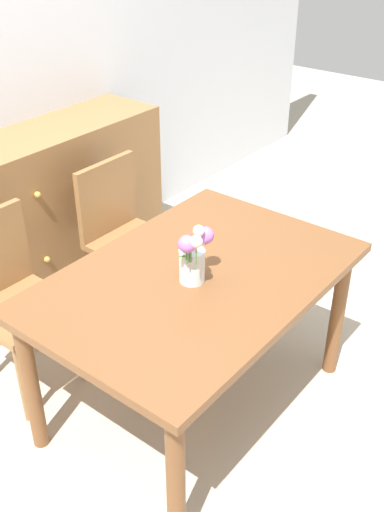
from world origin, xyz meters
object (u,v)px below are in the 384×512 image
Objects in this scene: chair_right at (123,230)px; chair_left at (9,292)px; dining_table at (196,293)px; flower_vase at (193,253)px; dresser at (58,209)px.

chair_left is at bearing 0.00° from chair_right.
dining_table is at bearing 64.67° from chair_right.
chair_right is at bearing 64.67° from dining_table.
chair_left is (-0.39, 0.82, -0.14)m from dining_table.
chair_left is 0.78m from chair_right.
flower_vase reaches higher than chair_left.
dresser is at bearing -145.52° from chair_left.
dining_table is 1.58× the size of chair_left.
dining_table is at bearing 26.23° from flower_vase.
chair_right is 3.37× the size of flower_vase.
chair_left reaches higher than dining_table.
flower_vase reaches higher than chair_right.
chair_right is 1.04m from flower_vase.
dining_table is 0.92m from chair_left.
chair_right is 0.51m from dresser.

